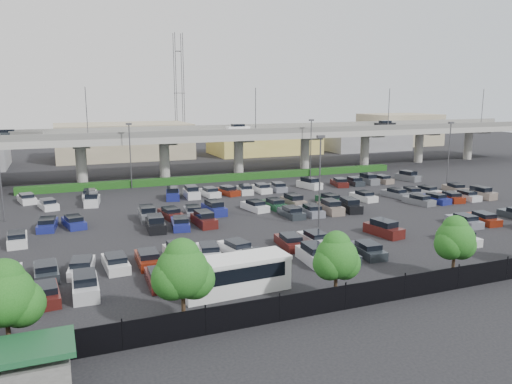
{
  "coord_description": "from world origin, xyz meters",
  "views": [
    {
      "loc": [
        -26.81,
        -55.67,
        14.65
      ],
      "look_at": [
        -2.67,
        4.19,
        2.0
      ],
      "focal_mm": 35.0,
      "sensor_mm": 36.0,
      "label": 1
    }
  ],
  "objects": [
    {
      "name": "ground",
      "position": [
        0.0,
        0.0,
        0.0
      ],
      "size": [
        280.0,
        280.0,
        0.0
      ],
      "primitive_type": "plane",
      "color": "black"
    },
    {
      "name": "overpass",
      "position": [
        -0.22,
        32.03,
        6.97
      ],
      "size": [
        150.0,
        13.0,
        15.8
      ],
      "color": "gray",
      "rests_on": "ground"
    },
    {
      "name": "hedge",
      "position": [
        0.0,
        25.0,
        0.55
      ],
      "size": [
        66.0,
        1.6,
        1.1
      ],
      "primitive_type": "cube",
      "color": "#143710",
      "rests_on": "ground"
    },
    {
      "name": "fence",
      "position": [
        -0.05,
        -28.0,
        0.9
      ],
      "size": [
        70.0,
        0.1,
        2.0
      ],
      "color": "black",
      "rests_on": "ground"
    },
    {
      "name": "tree_row",
      "position": [
        0.7,
        -26.53,
        3.52
      ],
      "size": [
        65.07,
        3.66,
        5.94
      ],
      "color": "#332316",
      "rests_on": "ground"
    },
    {
      "name": "shelter",
      "position": [
        -30.0,
        -31.0,
        1.39
      ],
      "size": [
        6.8,
        4.59,
        3.15
      ],
      "color": "#5C5C58",
      "rests_on": "ground"
    },
    {
      "name": "shuttle_bus",
      "position": [
        -14.97,
        -22.07,
        1.45
      ],
      "size": [
        8.43,
        3.27,
        2.66
      ],
      "color": "white",
      "rests_on": "ground"
    },
    {
      "name": "parked_cars",
      "position": [
        -0.87,
        -2.81,
        0.61
      ],
      "size": [
        63.21,
        41.66,
        1.67
      ],
      "color": "#4C1714",
      "rests_on": "ground"
    },
    {
      "name": "light_poles",
      "position": [
        -4.13,
        2.0,
        6.24
      ],
      "size": [
        66.9,
        48.38,
        10.3
      ],
      "color": "#47474C",
      "rests_on": "ground"
    },
    {
      "name": "distant_buildings",
      "position": [
        12.38,
        61.81,
        3.74
      ],
      "size": [
        138.0,
        24.0,
        9.0
      ],
      "color": "gray",
      "rests_on": "ground"
    },
    {
      "name": "comm_tower",
      "position": [
        4.0,
        74.0,
        15.61
      ],
      "size": [
        2.4,
        2.4,
        30.0
      ],
      "color": "#47474C",
      "rests_on": "ground"
    }
  ]
}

